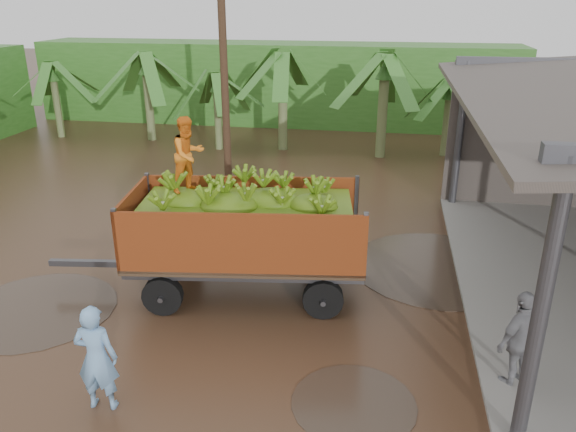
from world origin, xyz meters
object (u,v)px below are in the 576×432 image
object	(u,v)px
banana_trailer	(246,229)
man_grey	(521,340)
utility_pole	(223,37)
man_blue	(97,358)

from	to	relation	value
banana_trailer	man_grey	xyz separation A→B (m)	(4.76, -2.16, -0.56)
banana_trailer	utility_pole	distance (m)	8.24
man_grey	utility_pole	distance (m)	12.39
man_blue	man_grey	world-z (taller)	man_blue
banana_trailer	man_blue	size ratio (longest dim) A/B	3.83
man_blue	man_grey	size ratio (longest dim) A/B	1.03
banana_trailer	man_blue	world-z (taller)	banana_trailer
banana_trailer	utility_pole	bearing A→B (deg)	100.96
banana_trailer	man_grey	size ratio (longest dim) A/B	3.95
man_blue	man_grey	xyz separation A→B (m)	(6.00, 1.56, -0.03)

